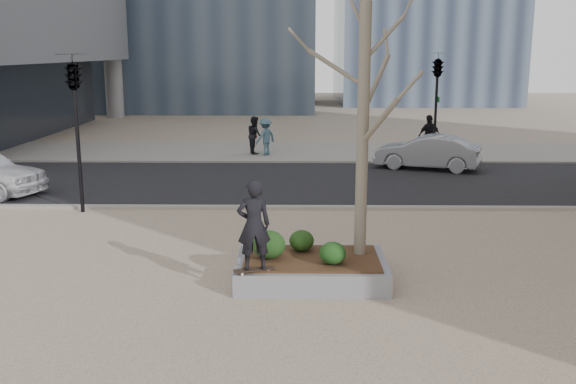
{
  "coord_description": "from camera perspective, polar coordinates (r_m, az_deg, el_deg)",
  "views": [
    {
      "loc": [
        0.69,
        -12.33,
        4.56
      ],
      "look_at": [
        0.5,
        2.0,
        1.4
      ],
      "focal_mm": 40.0,
      "sensor_mm": 36.0,
      "label": 1
    }
  ],
  "objects": [
    {
      "name": "car_silver",
      "position": [
        25.72,
        12.27,
        3.49
      ],
      "size": [
        4.31,
        2.71,
        1.34
      ],
      "primitive_type": "imported",
      "rotation": [
        0.0,
        0.0,
        4.37
      ],
      "color": "gray",
      "rests_on": "street"
    },
    {
      "name": "sycamore_tree",
      "position": [
        12.72,
        6.75,
        8.88
      ],
      "size": [
        2.8,
        2.8,
        6.6
      ],
      "primitive_type": null,
      "color": "gray",
      "rests_on": "planter_mulch"
    },
    {
      "name": "pedestrian_c",
      "position": [
        28.73,
        12.44,
        4.89
      ],
      "size": [
        1.16,
        0.79,
        1.83
      ],
      "primitive_type": "imported",
      "rotation": [
        0.0,
        0.0,
        3.49
      ],
      "color": "black",
      "rests_on": "far_sidewalk"
    },
    {
      "name": "skateboard",
      "position": [
        12.24,
        -3.01,
        -7.01
      ],
      "size": [
        0.8,
        0.45,
        0.08
      ],
      "primitive_type": null,
      "rotation": [
        0.0,
        0.0,
        0.35
      ],
      "color": "black",
      "rests_on": "planter"
    },
    {
      "name": "shrub_left",
      "position": [
        12.85,
        -1.72,
        -4.7
      ],
      "size": [
        0.67,
        0.67,
        0.57
      ],
      "primitive_type": "ellipsoid",
      "color": "black",
      "rests_on": "planter_mulch"
    },
    {
      "name": "pedestrian_a",
      "position": [
        28.98,
        -2.96,
        5.08
      ],
      "size": [
        0.84,
        0.96,
        1.68
      ],
      "primitive_type": "imported",
      "rotation": [
        0.0,
        0.0,
        1.85
      ],
      "color": "black",
      "rests_on": "far_sidewalk"
    },
    {
      "name": "shrub_middle",
      "position": [
        13.34,
        1.22,
        -4.35
      ],
      "size": [
        0.52,
        0.52,
        0.44
      ],
      "primitive_type": "ellipsoid",
      "color": "#1C3C13",
      "rests_on": "planter_mulch"
    },
    {
      "name": "far_sidewalk",
      "position": [
        29.69,
        -0.57,
        3.61
      ],
      "size": [
        60.0,
        6.0,
        0.02
      ],
      "primitive_type": "cube",
      "color": "gray",
      "rests_on": "ground"
    },
    {
      "name": "skateboarder",
      "position": [
        11.97,
        -3.06,
        -2.94
      ],
      "size": [
        0.7,
        0.53,
        1.73
      ],
      "primitive_type": "imported",
      "rotation": [
        0.0,
        0.0,
        3.33
      ],
      "color": "black",
      "rests_on": "skateboard"
    },
    {
      "name": "ground",
      "position": [
        13.17,
        -2.32,
        -7.84
      ],
      "size": [
        120.0,
        120.0,
        0.0
      ],
      "primitive_type": "plane",
      "color": "tan",
      "rests_on": "ground"
    },
    {
      "name": "traffic_light_near",
      "position": [
        19.11,
        -18.21,
        4.87
      ],
      "size": [
        0.6,
        2.48,
        4.5
      ],
      "primitive_type": null,
      "color": "black",
      "rests_on": "ground"
    },
    {
      "name": "planter",
      "position": [
        13.07,
        2.09,
        -6.94
      ],
      "size": [
        3.0,
        2.0,
        0.45
      ],
      "primitive_type": "cube",
      "color": "gray",
      "rests_on": "ground"
    },
    {
      "name": "pedestrian_b",
      "position": [
        28.51,
        -2.02,
        4.93
      ],
      "size": [
        1.18,
        1.19,
        1.64
      ],
      "primitive_type": "imported",
      "rotation": [
        0.0,
        0.0,
        3.94
      ],
      "color": "#426477",
      "rests_on": "far_sidewalk"
    },
    {
      "name": "shrub_right",
      "position": [
        12.56,
        4.0,
        -5.44
      ],
      "size": [
        0.52,
        0.52,
        0.44
      ],
      "primitive_type": "ellipsoid",
      "color": "#133B14",
      "rests_on": "planter_mulch"
    },
    {
      "name": "planter_mulch",
      "position": [
        13.0,
        2.1,
        -5.92
      ],
      "size": [
        2.7,
        1.7,
        0.04
      ],
      "primitive_type": "cube",
      "color": "#382314",
      "rests_on": "planter"
    },
    {
      "name": "street",
      "position": [
        22.8,
        -0.98,
        0.91
      ],
      "size": [
        60.0,
        8.0,
        0.02
      ],
      "primitive_type": "cube",
      "color": "black",
      "rests_on": "ground"
    },
    {
      "name": "traffic_light_far",
      "position": [
        27.65,
        13.0,
        7.32
      ],
      "size": [
        0.6,
        2.48,
        4.5
      ],
      "primitive_type": null,
      "color": "black",
      "rests_on": "ground"
    }
  ]
}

